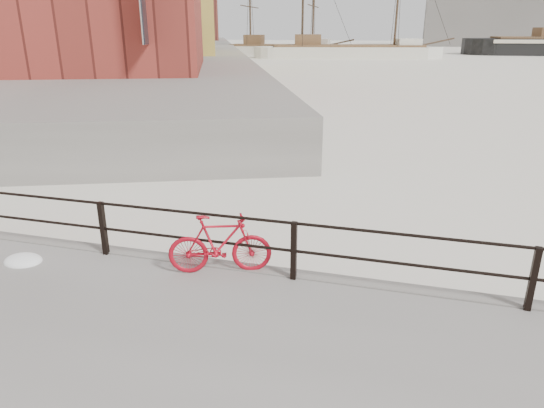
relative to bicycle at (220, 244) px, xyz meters
The scene contains 9 objects.
ground 1.52m from the bicycle, 11.48° to the left, with size 400.00×400.00×0.00m, color white.
far_quay 81.99m from the bicycle, 118.22° to the left, with size 24.00×150.00×1.80m, color gray.
guardrail 1.24m from the bicycle, ahead, with size 28.00×0.10×1.00m, color black, non-canonical shape.
bicycle is the anchor object (origin of this frame).
schooner_mid 72.37m from the bicycle, 95.49° to the left, with size 31.12×13.17×22.18m, color beige, non-canonical shape.
schooner_left 78.02m from the bicycle, 103.76° to the left, with size 23.36×10.62×17.84m, color beige, non-canonical shape.
workboat_near 38.41m from the bicycle, 123.31° to the left, with size 10.95×3.65×7.00m, color black, non-canonical shape.
workboat_far 54.45m from the bicycle, 122.30° to the left, with size 11.51×3.98×7.00m, color black, non-canonical shape.
industrial_west 142.08m from the bicycle, 81.39° to the left, with size 32.00×18.00×18.00m, color gray.
Camera 1 is at (1.55, -7.05, 4.20)m, focal length 32.00 mm.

